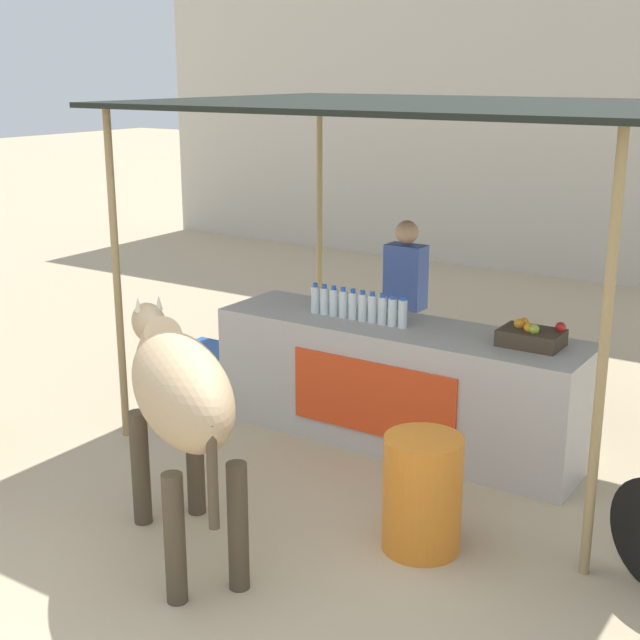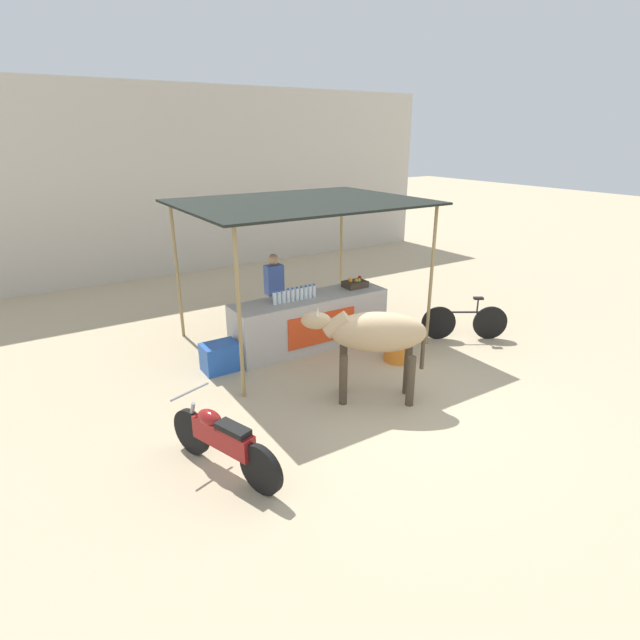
% 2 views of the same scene
% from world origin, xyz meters
% --- Properties ---
extents(ground_plane, '(60.00, 60.00, 0.00)m').
position_xyz_m(ground_plane, '(0.00, 0.00, 0.00)').
color(ground_plane, tan).
extents(building_wall_far, '(16.00, 0.50, 5.01)m').
position_xyz_m(building_wall_far, '(0.00, 8.85, 2.50)').
color(building_wall_far, beige).
rests_on(building_wall_far, ground).
extents(stall_counter, '(3.00, 0.82, 0.96)m').
position_xyz_m(stall_counter, '(0.00, 2.20, 0.48)').
color(stall_counter, '#B2ADA8').
rests_on(stall_counter, ground).
extents(stall_awning, '(4.20, 3.20, 2.65)m').
position_xyz_m(stall_awning, '(0.00, 2.50, 2.55)').
color(stall_awning, black).
rests_on(stall_awning, ground).
extents(water_bottle_row, '(0.88, 0.07, 0.25)m').
position_xyz_m(water_bottle_row, '(-0.35, 2.15, 1.07)').
color(water_bottle_row, silver).
rests_on(water_bottle_row, stall_counter).
extents(fruit_crate, '(0.44, 0.32, 0.18)m').
position_xyz_m(fruit_crate, '(1.05, 2.25, 1.03)').
color(fruit_crate, '#3F3326').
rests_on(fruit_crate, stall_counter).
extents(vendor_behind_counter, '(0.34, 0.22, 1.65)m').
position_xyz_m(vendor_behind_counter, '(-0.35, 2.95, 0.85)').
color(vendor_behind_counter, '#383842').
rests_on(vendor_behind_counter, ground).
extents(cooler_box, '(0.60, 0.44, 0.48)m').
position_xyz_m(cooler_box, '(-1.84, 2.10, 0.24)').
color(cooler_box, blue).
rests_on(cooler_box, ground).
extents(water_barrel, '(0.49, 0.49, 0.74)m').
position_xyz_m(water_barrel, '(0.94, 0.79, 0.37)').
color(water_barrel, orange).
rests_on(water_barrel, ground).
extents(cow, '(1.70, 1.34, 1.44)m').
position_xyz_m(cow, '(-0.29, -0.02, 1.03)').
color(cow, tan).
rests_on(cow, ground).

